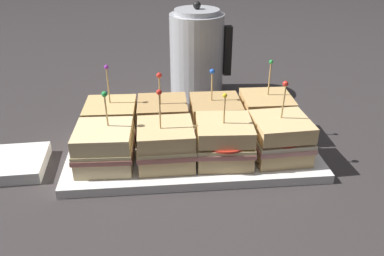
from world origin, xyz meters
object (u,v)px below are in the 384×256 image
Objects in this scene: sandwich_front_far_right at (280,138)px; napkin_stack at (14,164)px; sandwich_back_far_left at (111,121)px; sandwich_back_far_right at (266,113)px; sandwich_front_far_left at (104,147)px; sandwich_front_center_right at (224,141)px; sandwich_back_center_left at (163,118)px; sandwich_front_center_left at (166,144)px; sandwich_back_center_right at (215,117)px; kettle_steel at (197,54)px; serving_platter at (192,150)px.

sandwich_front_far_right reaches higher than napkin_stack.
sandwich_back_far_right is (0.34, 0.00, 0.00)m from sandwich_back_far_left.
sandwich_front_far_left is 0.23m from sandwich_front_center_right.
sandwich_back_center_left is at bearing 45.17° from sandwich_front_far_left.
sandwich_front_center_left is 1.06× the size of sandwich_back_center_left.
sandwich_back_far_right reaches higher than sandwich_back_center_right.
sandwich_front_far_left is 0.58× the size of kettle_steel.
sandwich_front_center_left reaches higher than sandwich_back_center_left.
sandwich_front_center_right is 0.41m from napkin_stack.
sandwich_back_center_right is (0.11, -0.00, -0.00)m from sandwich_back_center_left.
sandwich_front_far_left is 1.00× the size of sandwich_back_center_right.
sandwich_back_far_left is (0.00, 0.11, -0.00)m from sandwich_front_far_left.
napkin_stack is (-0.18, 0.03, -0.04)m from sandwich_front_far_left.
sandwich_front_far_left reaches higher than sandwich_front_center_right.
sandwich_back_center_left is at bearing 0.39° from sandwich_back_far_left.
sandwich_back_center_left is (-0.06, 0.06, 0.05)m from serving_platter.
sandwich_front_far_right is at bearing -18.63° from sandwich_back_far_left.
sandwich_front_center_left is 0.96× the size of sandwich_back_far_right.
napkin_stack is (-0.40, -0.35, -0.10)m from kettle_steel.
kettle_steel is (-0.01, 0.27, 0.06)m from sandwich_back_center_right.
kettle_steel is at bearing 91.78° from sandwich_front_center_right.
sandwich_front_center_left is 0.11m from sandwich_back_center_left.
kettle_steel is at bearing 92.48° from sandwich_back_center_right.
kettle_steel is (0.04, 0.33, 0.11)m from serving_platter.
napkin_stack is (-0.30, -0.08, -0.04)m from sandwich_back_center_left.
sandwich_front_center_right is 0.16m from sandwich_back_far_right.
sandwich_back_center_right is 0.92× the size of sandwich_back_far_right.
sandwich_front_center_left reaches higher than sandwich_front_center_right.
sandwich_front_center_left is 0.61× the size of kettle_steel.
napkin_stack is at bearing -164.25° from sandwich_back_center_left.
sandwich_front_far_right reaches higher than sandwich_front_center_left.
sandwich_back_center_right is (0.23, 0.11, 0.00)m from sandwich_front_far_left.
sandwich_front_far_left reaches higher than sandwich_back_center_left.
sandwich_front_far_right reaches higher than sandwich_front_far_left.
sandwich_back_far_right is 0.63× the size of kettle_steel.
sandwich_back_far_right is at bearing 0.09° from sandwich_back_far_left.
sandwich_back_far_right is (0.23, -0.00, 0.00)m from sandwich_back_center_left.
sandwich_back_far_left reaches higher than serving_platter.
kettle_steel reaches higher than sandwich_front_far_right.
sandwich_front_center_right is 0.90× the size of sandwich_front_far_right.
sandwich_front_center_left reaches higher than napkin_stack.
sandwich_front_center_left is 0.98× the size of sandwich_front_far_right.
sandwich_front_far_left is 0.25m from sandwich_back_center_right.
sandwich_front_center_right reaches higher than serving_platter.
sandwich_front_far_right is 0.40m from kettle_steel.
sandwich_back_center_left is (-0.00, 0.11, 0.00)m from sandwich_front_center_left.
sandwich_back_far_left is at bearing 134.51° from sandwich_front_center_left.
napkin_stack is at bearing 175.42° from sandwich_front_center_right.
sandwich_front_far_left is 1.17× the size of napkin_stack.
sandwich_front_center_left is 0.16m from sandwich_back_far_left.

